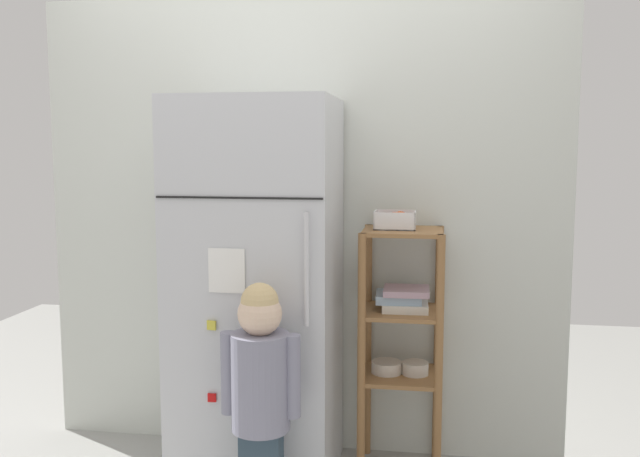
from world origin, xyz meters
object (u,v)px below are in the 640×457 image
refrigerator (258,291)px  pantry_shelf_unit (402,326)px  child_standing (261,381)px  fruit_bin (396,221)px

refrigerator → pantry_shelf_unit: refrigerator is taller
refrigerator → pantry_shelf_unit: size_ratio=1.51×
child_standing → fruit_bin: (0.49, 0.57, 0.57)m
pantry_shelf_unit → fruit_bin: 0.48m
refrigerator → child_standing: bearing=-74.8°
refrigerator → fruit_bin: refrigerator is taller
pantry_shelf_unit → child_standing: bearing=-133.1°
pantry_shelf_unit → fruit_bin: fruit_bin is taller
refrigerator → fruit_bin: size_ratio=9.28×
child_standing → pantry_shelf_unit: bearing=46.9°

